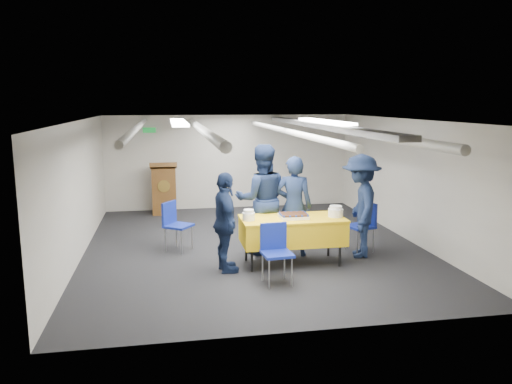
# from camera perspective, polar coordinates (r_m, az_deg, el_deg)

# --- Properties ---
(ground) EXTENTS (7.00, 7.00, 0.00)m
(ground) POSITION_cam_1_polar(r_m,az_deg,el_deg) (9.21, -0.30, -6.22)
(ground) COLOR black
(ground) RESTS_ON ground
(room_shell) EXTENTS (6.00, 7.00, 2.30)m
(room_shell) POSITION_cam_1_polar(r_m,az_deg,el_deg) (9.29, -0.18, 5.31)
(room_shell) COLOR beige
(room_shell) RESTS_ON ground
(serving_table) EXTENTS (1.68, 0.81, 0.77)m
(serving_table) POSITION_cam_1_polar(r_m,az_deg,el_deg) (8.14, 4.18, -4.39)
(serving_table) COLOR black
(serving_table) RESTS_ON ground
(sheet_cake) EXTENTS (0.46, 0.35, 0.08)m
(sheet_cake) POSITION_cam_1_polar(r_m,az_deg,el_deg) (8.05, 4.31, -2.72)
(sheet_cake) COLOR white
(sheet_cake) RESTS_ON serving_table
(plate_stack_left) EXTENTS (0.20, 0.20, 0.17)m
(plate_stack_left) POSITION_cam_1_polar(r_m,az_deg,el_deg) (7.88, -0.84, -2.68)
(plate_stack_left) COLOR white
(plate_stack_left) RESTS_ON serving_table
(plate_stack_right) EXTENTS (0.24, 0.24, 0.18)m
(plate_stack_right) POSITION_cam_1_polar(r_m,az_deg,el_deg) (8.23, 9.09, -2.23)
(plate_stack_right) COLOR white
(plate_stack_right) RESTS_ON serving_table
(podium) EXTENTS (0.62, 0.53, 1.25)m
(podium) POSITION_cam_1_polar(r_m,az_deg,el_deg) (11.92, -10.47, 0.43)
(podium) COLOR brown
(podium) RESTS_ON ground
(chair_near) EXTENTS (0.45, 0.45, 0.87)m
(chair_near) POSITION_cam_1_polar(r_m,az_deg,el_deg) (7.32, 2.23, -6.29)
(chair_near) COLOR gray
(chair_near) RESTS_ON ground
(chair_right) EXTENTS (0.52, 0.52, 0.87)m
(chair_right) POSITION_cam_1_polar(r_m,az_deg,el_deg) (9.04, 12.24, -3.30)
(chair_right) COLOR gray
(chair_right) RESTS_ON ground
(chair_left) EXTENTS (0.59, 0.59, 0.87)m
(chair_left) POSITION_cam_1_polar(r_m,az_deg,el_deg) (8.99, -9.32, -3.27)
(chair_left) COLOR gray
(chair_left) RESTS_ON ground
(sailor_a) EXTENTS (0.73, 0.60, 1.72)m
(sailor_a) POSITION_cam_1_polar(r_m,az_deg,el_deg) (8.54, 4.34, -1.61)
(sailor_a) COLOR #0E1832
(sailor_a) RESTS_ON ground
(sailor_b) EXTENTS (0.97, 0.78, 1.91)m
(sailor_b) POSITION_cam_1_polar(r_m,az_deg,el_deg) (8.62, 0.66, -0.84)
(sailor_b) COLOR #0E1832
(sailor_b) RESTS_ON ground
(sailor_c) EXTENTS (0.46, 0.95, 1.57)m
(sailor_c) POSITION_cam_1_polar(r_m,az_deg,el_deg) (7.71, -3.52, -3.51)
(sailor_c) COLOR #0E1832
(sailor_c) RESTS_ON ground
(sailor_d) EXTENTS (0.94, 1.27, 1.76)m
(sailor_d) POSITION_cam_1_polar(r_m,az_deg,el_deg) (8.63, 11.85, -1.56)
(sailor_d) COLOR #0E1832
(sailor_d) RESTS_ON ground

